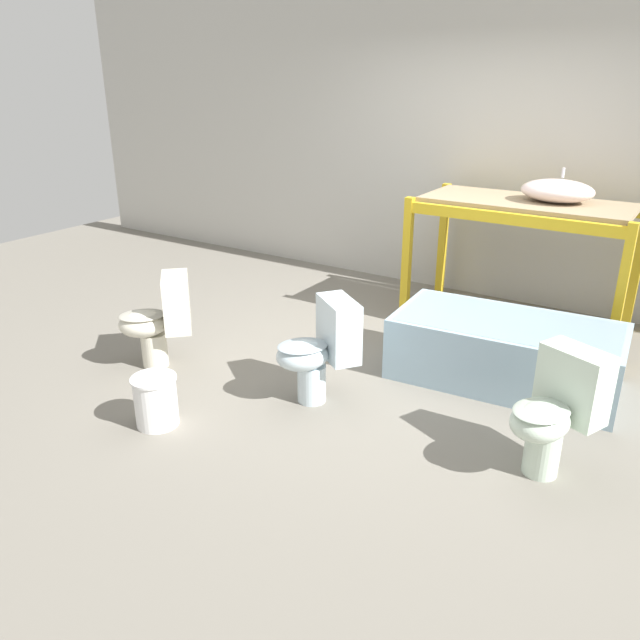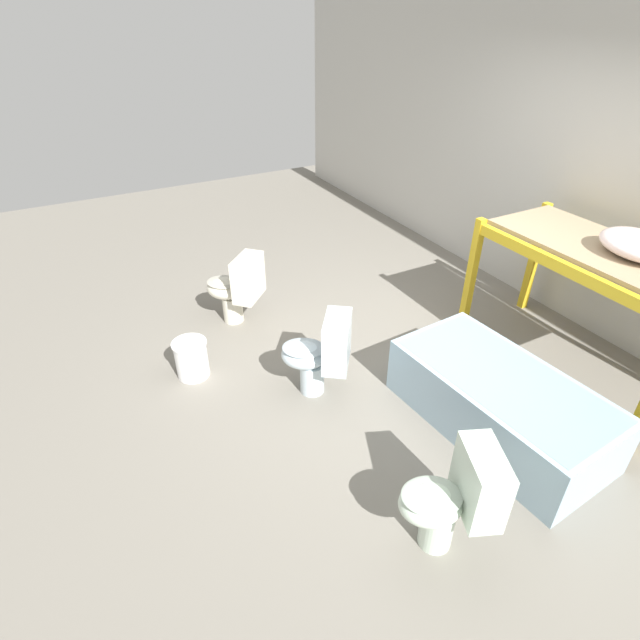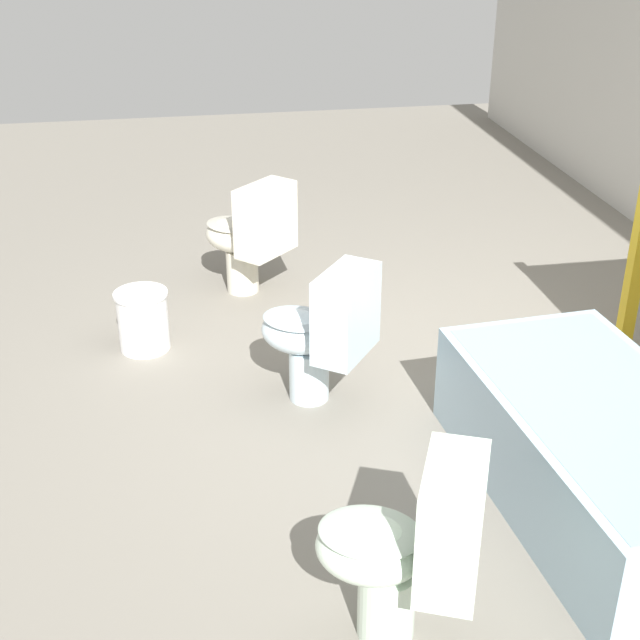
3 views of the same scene
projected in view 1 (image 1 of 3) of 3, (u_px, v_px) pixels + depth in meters
name	position (u px, v px, depth m)	size (l,w,h in m)	color
ground_plane	(387.00, 363.00, 4.90)	(12.00, 12.00, 0.00)	slate
warehouse_wall_rear	(492.00, 132.00, 5.87)	(10.80, 0.08, 3.20)	beige
shelving_rack	(524.00, 220.00, 5.29)	(1.83, 0.89, 1.13)	gold
sink_basin	(557.00, 191.00, 5.12)	(0.59, 0.45, 0.26)	silver
bathtub_main	(506.00, 347.00, 4.53)	(1.64, 0.92, 0.47)	#99B7CC
toilet_near	(321.00, 347.00, 4.22)	(0.59, 0.63, 0.72)	silver
toilet_far	(556.00, 408.00, 3.45)	(0.52, 0.63, 0.72)	silver
toilet_extra	(160.00, 318.00, 4.72)	(0.62, 0.62, 0.72)	silver
bucket_white	(156.00, 400.00, 3.99)	(0.29, 0.29, 0.34)	white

